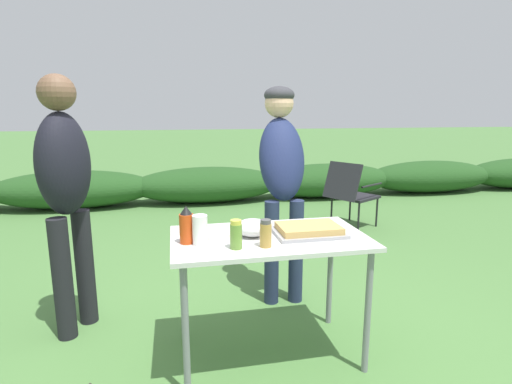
% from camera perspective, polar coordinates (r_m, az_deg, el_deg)
% --- Properties ---
extents(ground_plane, '(60.00, 60.00, 0.00)m').
position_cam_1_polar(ground_plane, '(2.60, 1.80, -22.04)').
color(ground_plane, '#4C7A3D').
extents(shrub_hedge, '(14.40, 0.90, 0.56)m').
position_cam_1_polar(shrub_hedge, '(6.44, -6.95, 1.07)').
color(shrub_hedge, '#234C1E').
rests_on(shrub_hedge, ground).
extents(folding_table, '(1.10, 0.64, 0.74)m').
position_cam_1_polar(folding_table, '(2.30, 1.90, -8.13)').
color(folding_table, silver).
rests_on(folding_table, ground).
extents(food_tray, '(0.39, 0.28, 0.06)m').
position_cam_1_polar(food_tray, '(2.32, 7.52, -5.40)').
color(food_tray, '#9E9EA3').
rests_on(food_tray, folding_table).
extents(plate_stack, '(0.22, 0.22, 0.03)m').
position_cam_1_polar(plate_stack, '(2.28, -6.25, -5.98)').
color(plate_stack, white).
rests_on(plate_stack, folding_table).
extents(mixing_bowl, '(0.20, 0.20, 0.09)m').
position_cam_1_polar(mixing_bowl, '(2.27, -0.49, -5.08)').
color(mixing_bowl, silver).
rests_on(mixing_bowl, folding_table).
extents(paper_cup_stack, '(0.08, 0.08, 0.16)m').
position_cam_1_polar(paper_cup_stack, '(2.13, -8.00, -5.39)').
color(paper_cup_stack, white).
rests_on(paper_cup_stack, folding_table).
extents(hot_sauce_bottle, '(0.08, 0.08, 0.20)m').
position_cam_1_polar(hot_sauce_bottle, '(2.16, -9.91, -4.75)').
color(hot_sauce_bottle, '#CC4214').
rests_on(hot_sauce_bottle, folding_table).
extents(spice_jar, '(0.06, 0.06, 0.15)m').
position_cam_1_polar(spice_jar, '(2.08, 1.38, -5.95)').
color(spice_jar, '#B2893D').
rests_on(spice_jar, folding_table).
extents(relish_jar, '(0.06, 0.06, 0.15)m').
position_cam_1_polar(relish_jar, '(2.06, -2.87, -6.11)').
color(relish_jar, olive).
rests_on(relish_jar, folding_table).
extents(standing_person_in_gray_fleece, '(0.37, 0.49, 1.62)m').
position_cam_1_polar(standing_person_in_gray_fleece, '(2.99, 3.69, 3.62)').
color(standing_person_in_gray_fleece, '#232D4C').
rests_on(standing_person_in_gray_fleece, ground).
extents(standing_person_with_beanie, '(0.41, 0.46, 1.65)m').
position_cam_1_polar(standing_person_with_beanie, '(2.76, -25.58, 1.14)').
color(standing_person_with_beanie, black).
rests_on(standing_person_with_beanie, ground).
extents(camp_chair_green_behind_table, '(0.74, 0.70, 0.83)m').
position_cam_1_polar(camp_chair_green_behind_table, '(5.04, 13.28, 0.11)').
color(camp_chair_green_behind_table, '#232328').
rests_on(camp_chair_green_behind_table, ground).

